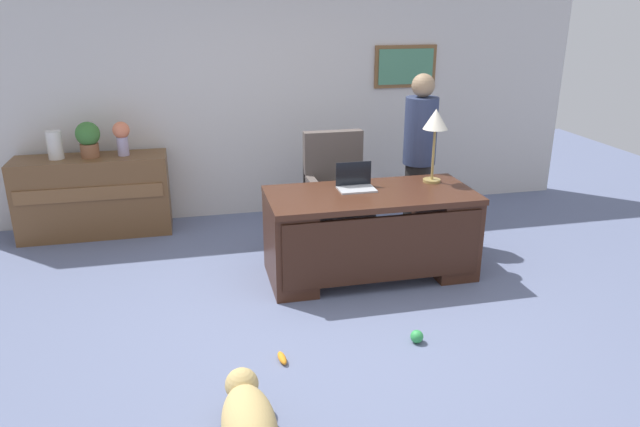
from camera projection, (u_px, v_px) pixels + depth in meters
ground_plane at (334, 316)px, 4.61m from camera, size 12.00×12.00×0.00m
back_wall at (279, 94)px, 6.53m from camera, size 7.00×0.16×2.70m
desk at (371, 232)px, 5.15m from camera, size 1.80×0.82×0.77m
credenza at (94, 196)px, 6.11m from camera, size 1.52×0.50×0.83m
armchair at (337, 194)px, 5.91m from camera, size 0.60×0.59×1.10m
person_standing at (419, 157)px, 5.80m from camera, size 0.32×0.32×1.68m
dog_lying at (249, 421)px, 3.22m from camera, size 0.31×0.83×0.30m
laptop at (355, 182)px, 5.14m from camera, size 0.32×0.22×0.22m
desk_lamp at (435, 124)px, 5.18m from camera, size 0.22×0.22×0.67m
vase_with_flowers at (122, 136)px, 5.97m from camera, size 0.17×0.17×0.35m
vase_empty at (55, 145)px, 5.86m from camera, size 0.15×0.15×0.28m
potted_plant at (88, 138)px, 5.90m from camera, size 0.24×0.24×0.36m
dog_toy_ball at (417, 337)px, 4.23m from camera, size 0.09×0.09×0.09m
dog_toy_bone at (282, 358)px, 4.01m from camera, size 0.07×0.16×0.05m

